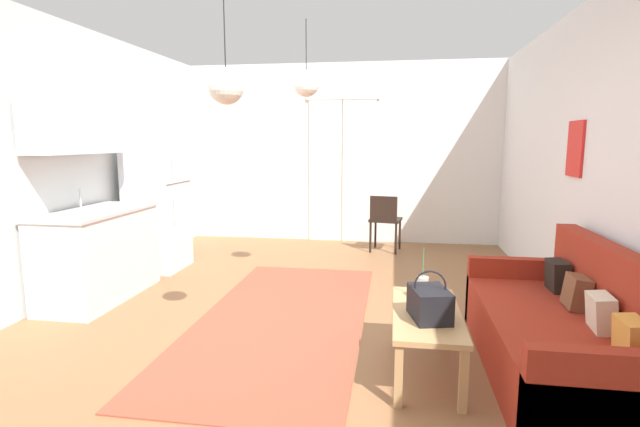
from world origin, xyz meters
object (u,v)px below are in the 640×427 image
(handbag, at_px, (430,303))
(pendant_lamp_far, at_px, (306,84))
(bamboo_vase, at_px, (422,288))
(refrigerator, at_px, (157,203))
(couch, at_px, (567,336))
(accent_chair, at_px, (385,219))
(pendant_lamp_near, at_px, (226,86))
(coffee_table, at_px, (426,320))

(handbag, height_order, pendant_lamp_far, pendant_lamp_far)
(bamboo_vase, relative_size, handbag, 1.07)
(refrigerator, height_order, pendant_lamp_far, pendant_lamp_far)
(couch, xyz_separation_m, refrigerator, (-4.02, 2.11, 0.54))
(handbag, distance_m, refrigerator, 3.88)
(couch, distance_m, refrigerator, 4.57)
(accent_chair, bearing_deg, bamboo_vase, 105.60)
(couch, relative_size, accent_chair, 2.36)
(couch, height_order, pendant_lamp_near, pendant_lamp_near)
(coffee_table, height_order, refrigerator, refrigerator)
(coffee_table, xyz_separation_m, pendant_lamp_near, (-1.34, -0.08, 1.55))
(pendant_lamp_near, bearing_deg, bamboo_vase, 13.90)
(handbag, xyz_separation_m, refrigerator, (-3.09, 2.33, 0.29))
(coffee_table, relative_size, pendant_lamp_far, 1.39)
(accent_chair, distance_m, pendant_lamp_near, 4.00)
(coffee_table, bearing_deg, pendant_lamp_near, -176.58)
(handbag, bearing_deg, pendant_lamp_near, 177.68)
(couch, bearing_deg, pendant_lamp_near, -175.73)
(accent_chair, bearing_deg, couch, 120.28)
(bamboo_vase, bearing_deg, couch, -9.46)
(pendant_lamp_near, bearing_deg, handbag, -2.32)
(refrigerator, height_order, pendant_lamp_near, pendant_lamp_near)
(bamboo_vase, relative_size, accent_chair, 0.48)
(coffee_table, bearing_deg, accent_chair, 95.78)
(handbag, bearing_deg, couch, 13.64)
(couch, xyz_separation_m, accent_chair, (-1.29, 3.43, 0.20))
(couch, bearing_deg, pendant_lamp_far, 143.64)
(bamboo_vase, bearing_deg, refrigerator, 147.60)
(bamboo_vase, xyz_separation_m, pendant_lamp_far, (-1.10, 1.35, 1.61))
(refrigerator, bearing_deg, couch, -27.66)
(refrigerator, relative_size, pendant_lamp_far, 2.20)
(pendant_lamp_far, bearing_deg, bamboo_vase, -50.79)
(coffee_table, height_order, bamboo_vase, bamboo_vase)
(accent_chair, height_order, pendant_lamp_far, pendant_lamp_far)
(coffee_table, bearing_deg, pendant_lamp_far, 125.02)
(bamboo_vase, height_order, pendant_lamp_near, pendant_lamp_near)
(bamboo_vase, height_order, handbag, bamboo_vase)
(coffee_table, distance_m, bamboo_vase, 0.29)
(coffee_table, relative_size, pendant_lamp_near, 1.11)
(coffee_table, xyz_separation_m, pendant_lamp_far, (-1.12, 1.60, 1.76))
(couch, bearing_deg, refrigerator, 152.34)
(pendant_lamp_near, relative_size, pendant_lamp_far, 1.26)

